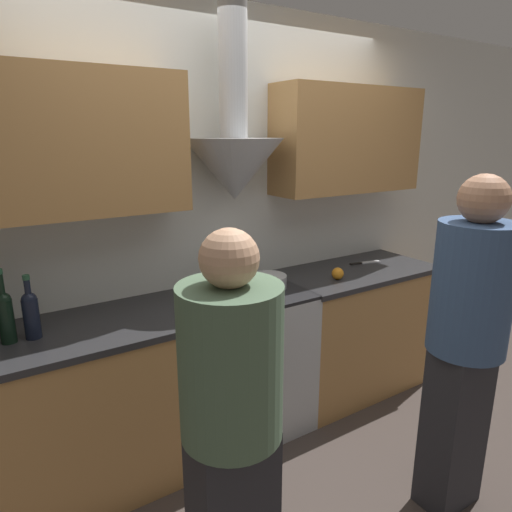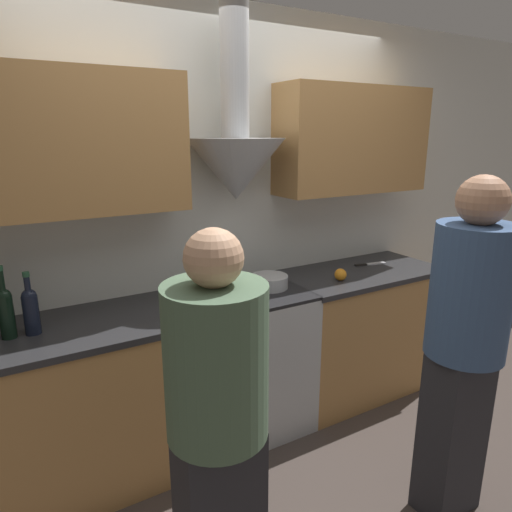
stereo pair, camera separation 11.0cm
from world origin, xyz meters
name	(u,v)px [view 2 (the right image)]	position (x,y,z in m)	size (l,w,h in m)	color
ground_plane	(273,449)	(0.00, 0.00, 0.00)	(12.00, 12.00, 0.00)	#423833
wall_back	(219,196)	(-0.05, 0.57, 1.47)	(8.40, 0.59, 2.60)	silver
counter_left	(71,409)	(-1.06, 0.30, 0.46)	(1.46, 0.62, 0.91)	#B27F47
counter_right	(357,330)	(0.91, 0.30, 0.46)	(1.15, 0.62, 0.91)	#B27F47
stove_range	(248,359)	(0.00, 0.30, 0.46)	(0.69, 0.60, 0.91)	#B7BABC
wine_bottle_4	(6,310)	(-1.28, 0.31, 1.05)	(0.07, 0.07, 0.35)	black
wine_bottle_5	(31,309)	(-1.18, 0.30, 1.04)	(0.07, 0.07, 0.31)	black
stock_pot	(226,286)	(-0.15, 0.28, 0.98)	(0.21, 0.21, 0.14)	#B7BABC
mixing_bowl	(269,282)	(0.15, 0.31, 0.95)	(0.23, 0.23, 0.08)	#B7BABC
orange_fruit	(340,275)	(0.63, 0.19, 0.95)	(0.08, 0.08, 0.08)	orange
chefs_knife	(370,264)	(1.07, 0.37, 0.92)	(0.25, 0.08, 0.01)	silver
person_foreground_left	(218,425)	(-0.69, -0.71, 0.86)	(0.36, 0.36, 1.56)	#28282D
person_foreground_right	(465,340)	(0.53, -0.80, 0.93)	(0.35, 0.35, 1.68)	#28282D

